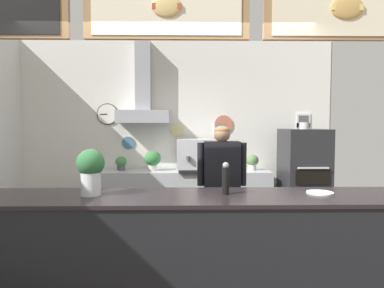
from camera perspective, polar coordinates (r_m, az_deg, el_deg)
back_wall_assembly at (r=5.52m, az=-2.99°, el=2.92°), size 5.10×2.85×2.99m
service_counter at (r=2.89m, az=-4.34°, el=-19.07°), size 4.32×0.67×1.09m
back_prep_counter at (r=5.43m, az=-1.22°, el=-9.25°), size 2.64×0.59×0.92m
pizza_oven at (r=5.41m, az=17.94°, el=-5.90°), size 0.62×0.76×1.66m
shop_worker at (r=4.06m, az=4.94°, el=-7.62°), size 0.57×0.23×1.62m
espresso_machine at (r=5.30m, az=0.57°, el=-1.85°), size 0.56×0.55×0.48m
potted_oregano at (r=5.33m, az=-6.55°, el=-2.53°), size 0.26×0.26×0.31m
potted_basil at (r=5.43m, az=9.94°, el=-2.84°), size 0.20×0.20×0.25m
potted_rosemary at (r=5.46m, az=-11.65°, el=-3.04°), size 0.18×0.18×0.22m
potted_thyme at (r=5.33m, az=5.46°, el=-2.56°), size 0.27×0.27×0.30m
condiment_plate at (r=2.99m, az=20.41°, el=-7.55°), size 0.21×0.21×0.01m
basil_vase at (r=2.81m, az=-16.43°, el=-4.25°), size 0.22×0.22×0.37m
pepper_grinder at (r=2.76m, az=5.59°, el=-5.71°), size 0.06×0.06×0.26m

